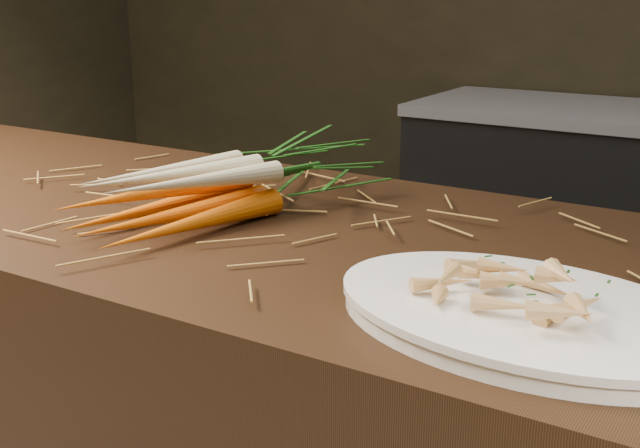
# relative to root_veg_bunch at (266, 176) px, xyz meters

# --- Properties ---
(straw_bedding) EXTENTS (1.40, 0.60, 0.02)m
(straw_bedding) POSITION_rel_root_veg_bunch_xyz_m (0.10, -0.07, -0.04)
(straw_bedding) COLOR olive
(straw_bedding) RESTS_ON main_counter
(root_veg_bunch) EXTENTS (0.31, 0.59, 0.11)m
(root_veg_bunch) POSITION_rel_root_veg_bunch_xyz_m (0.00, 0.00, 0.00)
(root_veg_bunch) COLOR orange
(root_veg_bunch) RESTS_ON main_counter
(serving_platter) EXTENTS (0.44, 0.31, 0.02)m
(serving_platter) POSITION_rel_root_veg_bunch_xyz_m (0.50, -0.24, -0.04)
(serving_platter) COLOR white
(serving_platter) RESTS_ON main_counter
(roasted_veg_heap) EXTENTS (0.21, 0.17, 0.05)m
(roasted_veg_heap) POSITION_rel_root_veg_bunch_xyz_m (0.50, -0.24, -0.01)
(roasted_veg_heap) COLOR tan
(roasted_veg_heap) RESTS_ON serving_platter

